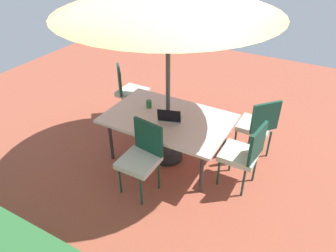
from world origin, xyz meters
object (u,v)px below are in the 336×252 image
chair_west (244,152)px  chair_southeast (129,89)px  laptop (170,118)px  dining_table (168,120)px  cup (149,104)px  chair_southwest (258,124)px  chair_north (142,156)px

chair_west → chair_southeast: (2.33, -0.76, 0.00)m
chair_west → laptop: bearing=-81.7°
dining_table → chair_southeast: (1.19, -0.73, -0.12)m
cup → chair_southwest: bearing=-158.0°
chair_southwest → cup: (1.49, 0.60, 0.23)m
chair_southeast → laptop: (-1.25, 0.78, 0.22)m
chair_west → laptop: (1.08, 0.02, 0.22)m
chair_southwest → chair_southeast: bearing=-48.9°
dining_table → laptop: size_ratio=4.62×
chair_southwest → chair_north: size_ratio=1.00×
cup → laptop: bearing=159.5°
chair_north → chair_southwest: bearing=60.8°
dining_table → chair_southwest: 1.32m
dining_table → chair_west: 1.15m
chair_southeast → cup: chair_southeast is taller
chair_west → chair_southeast: bearing=-100.8°
chair_north → chair_west: bearing=39.5°
chair_north → cup: (0.40, -0.84, 0.23)m
chair_west → chair_north: (1.12, 0.69, 0.00)m
cup → chair_southeast: bearing=-37.4°
chair_southeast → laptop: bearing=-162.9°
dining_table → chair_southwest: bearing=-147.2°
chair_west → cup: size_ratio=8.54×
dining_table → chair_north: bearing=91.6°
chair_southeast → chair_north: 1.89m
chair_southwest → laptop: chair_southwest is taller
chair_southeast → laptop: size_ratio=2.58×
chair_north → cup: size_ratio=8.54×
chair_southeast → laptop: 1.49m
dining_table → cup: 0.41m
chair_west → chair_southwest: same height
laptop → cup: laptop is taller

